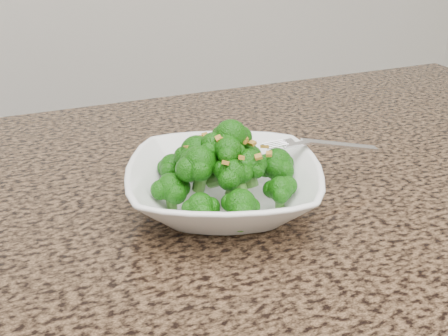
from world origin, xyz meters
name	(u,v)px	position (x,y,z in m)	size (l,w,h in m)	color
granite_counter	(129,297)	(0.00, 0.30, 0.89)	(1.64, 1.04, 0.03)	brown
bowl	(224,187)	(0.14, 0.40, 0.93)	(0.22, 0.22, 0.05)	white
broccoli_pile	(224,139)	(0.14, 0.40, 0.99)	(0.19, 0.19, 0.06)	#17650B
garlic_topping	(224,108)	(0.14, 0.40, 1.02)	(0.12, 0.12, 0.01)	#BA8A2D
fork	(304,143)	(0.24, 0.41, 0.96)	(0.17, 0.03, 0.01)	silver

